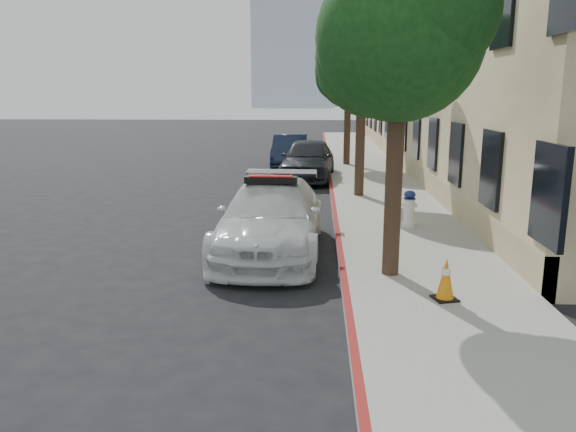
{
  "coord_description": "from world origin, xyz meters",
  "views": [
    {
      "loc": [
        1.56,
        -11.78,
        3.35
      ],
      "look_at": [
        1.0,
        -1.12,
        1.0
      ],
      "focal_mm": 35.0,
      "sensor_mm": 36.0,
      "label": 1
    }
  ],
  "objects_px": {
    "police_car": "(271,217)",
    "traffic_cone": "(446,279)",
    "parked_car_mid": "(308,159)",
    "fire_hydrant": "(409,209)",
    "parked_car_far": "(290,151)"
  },
  "relations": [
    {
      "from": "parked_car_mid",
      "to": "fire_hydrant",
      "type": "xyz_separation_m",
      "value": [
        2.61,
        -8.36,
        -0.22
      ]
    },
    {
      "from": "police_car",
      "to": "fire_hydrant",
      "type": "height_order",
      "value": "police_car"
    },
    {
      "from": "parked_car_far",
      "to": "police_car",
      "type": "bearing_deg",
      "value": -89.04
    },
    {
      "from": "parked_car_mid",
      "to": "police_car",
      "type": "bearing_deg",
      "value": -89.01
    },
    {
      "from": "fire_hydrant",
      "to": "traffic_cone",
      "type": "distance_m",
      "value": 4.97
    },
    {
      "from": "fire_hydrant",
      "to": "police_car",
      "type": "bearing_deg",
      "value": -152.52
    },
    {
      "from": "parked_car_mid",
      "to": "parked_car_far",
      "type": "height_order",
      "value": "parked_car_mid"
    },
    {
      "from": "parked_car_mid",
      "to": "fire_hydrant",
      "type": "distance_m",
      "value": 8.76
    },
    {
      "from": "traffic_cone",
      "to": "parked_car_mid",
      "type": "bearing_deg",
      "value": 100.22
    },
    {
      "from": "police_car",
      "to": "traffic_cone",
      "type": "distance_m",
      "value": 4.33
    },
    {
      "from": "parked_car_far",
      "to": "parked_car_mid",
      "type": "bearing_deg",
      "value": -77.8
    },
    {
      "from": "police_car",
      "to": "traffic_cone",
      "type": "relative_size",
      "value": 7.68
    },
    {
      "from": "police_car",
      "to": "traffic_cone",
      "type": "height_order",
      "value": "police_car"
    },
    {
      "from": "police_car",
      "to": "parked_car_far",
      "type": "relative_size",
      "value": 1.18
    },
    {
      "from": "parked_car_mid",
      "to": "traffic_cone",
      "type": "height_order",
      "value": "parked_car_mid"
    }
  ]
}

